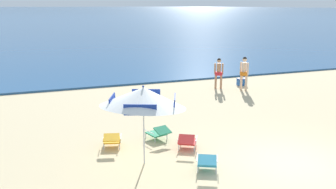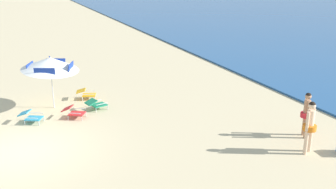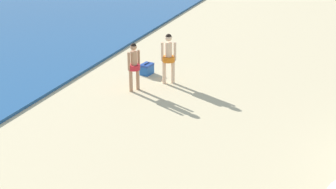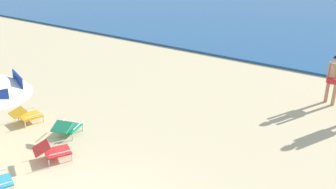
{
  "view_description": "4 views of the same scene",
  "coord_description": "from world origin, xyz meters",
  "px_view_note": "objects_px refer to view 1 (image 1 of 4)",
  "views": [
    {
      "loc": [
        -6.85,
        -7.88,
        4.45
      ],
      "look_at": [
        -1.63,
        5.89,
        0.87
      ],
      "focal_mm": 39.61,
      "sensor_mm": 36.0,
      "label": 1
    },
    {
      "loc": [
        12.9,
        -0.1,
        5.89
      ],
      "look_at": [
        -1.03,
        5.75,
        0.96
      ],
      "focal_mm": 42.27,
      "sensor_mm": 36.0,
      "label": 2
    },
    {
      "loc": [
        -11.73,
        2.54,
        6.36
      ],
      "look_at": [
        -0.2,
        7.16,
        1.3
      ],
      "focal_mm": 54.22,
      "sensor_mm": 36.0,
      "label": 3
    },
    {
      "loc": [
        4.69,
        -3.4,
        5.51
      ],
      "look_at": [
        -1.18,
        5.65,
        0.82
      ],
      "focal_mm": 42.3,
      "sensor_mm": 36.0,
      "label": 4
    }
  ],
  "objects_px": {
    "beach_umbrella_striped_main": "(143,97)",
    "person_standing_beside": "(244,71)",
    "person_standing_near_shore": "(219,71)",
    "lounge_chair_under_umbrella": "(187,141)",
    "lounge_chair_beside_umbrella": "(112,139)",
    "lounge_chair_facing_sea": "(158,132)",
    "lounge_chair_spare_folded": "(207,161)",
    "cooler_box": "(242,82)"
  },
  "relations": [
    {
      "from": "beach_umbrella_striped_main",
      "to": "person_standing_beside",
      "type": "height_order",
      "value": "beach_umbrella_striped_main"
    },
    {
      "from": "beach_umbrella_striped_main",
      "to": "person_standing_near_shore",
      "type": "xyz_separation_m",
      "value": [
        6.66,
        7.94,
        -1.01
      ]
    },
    {
      "from": "lounge_chair_under_umbrella",
      "to": "lounge_chair_beside_umbrella",
      "type": "bearing_deg",
      "value": 156.25
    },
    {
      "from": "lounge_chair_beside_umbrella",
      "to": "lounge_chair_facing_sea",
      "type": "bearing_deg",
      "value": 3.48
    },
    {
      "from": "lounge_chair_beside_umbrella",
      "to": "lounge_chair_facing_sea",
      "type": "height_order",
      "value": "lounge_chair_facing_sea"
    },
    {
      "from": "lounge_chair_spare_folded",
      "to": "beach_umbrella_striped_main",
      "type": "bearing_deg",
      "value": 143.88
    },
    {
      "from": "lounge_chair_beside_umbrella",
      "to": "cooler_box",
      "type": "relative_size",
      "value": 1.8
    },
    {
      "from": "beach_umbrella_striped_main",
      "to": "lounge_chair_under_umbrella",
      "type": "bearing_deg",
      "value": 19.86
    },
    {
      "from": "lounge_chair_facing_sea",
      "to": "cooler_box",
      "type": "distance_m",
      "value": 9.83
    },
    {
      "from": "lounge_chair_under_umbrella",
      "to": "beach_umbrella_striped_main",
      "type": "bearing_deg",
      "value": -160.14
    },
    {
      "from": "lounge_chair_facing_sea",
      "to": "lounge_chair_spare_folded",
      "type": "xyz_separation_m",
      "value": [
        0.47,
        -2.71,
        0.0
      ]
    },
    {
      "from": "lounge_chair_beside_umbrella",
      "to": "person_standing_near_shore",
      "type": "distance_m",
      "value": 9.7
    },
    {
      "from": "person_standing_beside",
      "to": "cooler_box",
      "type": "bearing_deg",
      "value": 62.52
    },
    {
      "from": "lounge_chair_spare_folded",
      "to": "person_standing_near_shore",
      "type": "xyz_separation_m",
      "value": [
        5.19,
        9.01,
        0.69
      ]
    },
    {
      "from": "lounge_chair_spare_folded",
      "to": "lounge_chair_under_umbrella",
      "type": "bearing_deg",
      "value": 85.78
    },
    {
      "from": "beach_umbrella_striped_main",
      "to": "cooler_box",
      "type": "relative_size",
      "value": 6.33
    },
    {
      "from": "lounge_chair_spare_folded",
      "to": "person_standing_beside",
      "type": "relative_size",
      "value": 0.56
    },
    {
      "from": "lounge_chair_under_umbrella",
      "to": "person_standing_beside",
      "type": "bearing_deg",
      "value": 46.84
    },
    {
      "from": "lounge_chair_beside_umbrella",
      "to": "person_standing_beside",
      "type": "relative_size",
      "value": 0.54
    },
    {
      "from": "beach_umbrella_striped_main",
      "to": "lounge_chair_spare_folded",
      "type": "bearing_deg",
      "value": -36.12
    },
    {
      "from": "lounge_chair_under_umbrella",
      "to": "cooler_box",
      "type": "relative_size",
      "value": 1.9
    },
    {
      "from": "lounge_chair_facing_sea",
      "to": "person_standing_near_shore",
      "type": "distance_m",
      "value": 8.5
    },
    {
      "from": "lounge_chair_beside_umbrella",
      "to": "person_standing_near_shore",
      "type": "relative_size",
      "value": 0.58
    },
    {
      "from": "lounge_chair_under_umbrella",
      "to": "lounge_chair_spare_folded",
      "type": "distance_m",
      "value": 1.65
    },
    {
      "from": "lounge_chair_facing_sea",
      "to": "cooler_box",
      "type": "relative_size",
      "value": 1.83
    },
    {
      "from": "person_standing_beside",
      "to": "cooler_box",
      "type": "xyz_separation_m",
      "value": [
        0.57,
        1.09,
        -0.83
      ]
    },
    {
      "from": "person_standing_near_shore",
      "to": "beach_umbrella_striped_main",
      "type": "bearing_deg",
      "value": -130.0
    },
    {
      "from": "lounge_chair_beside_umbrella",
      "to": "person_standing_beside",
      "type": "xyz_separation_m",
      "value": [
        8.34,
        5.59,
        0.75
      ]
    },
    {
      "from": "beach_umbrella_striped_main",
      "to": "person_standing_beside",
      "type": "distance_m",
      "value": 10.56
    },
    {
      "from": "lounge_chair_beside_umbrella",
      "to": "cooler_box",
      "type": "xyz_separation_m",
      "value": [
        8.9,
        6.68,
        -0.08
      ]
    },
    {
      "from": "lounge_chair_under_umbrella",
      "to": "person_standing_near_shore",
      "type": "relative_size",
      "value": 0.61
    },
    {
      "from": "beach_umbrella_striped_main",
      "to": "person_standing_near_shore",
      "type": "relative_size",
      "value": 2.04
    },
    {
      "from": "lounge_chair_beside_umbrella",
      "to": "person_standing_beside",
      "type": "height_order",
      "value": "person_standing_beside"
    },
    {
      "from": "lounge_chair_under_umbrella",
      "to": "lounge_chair_beside_umbrella",
      "type": "xyz_separation_m",
      "value": [
        -2.19,
        0.96,
        0.0
      ]
    },
    {
      "from": "lounge_chair_under_umbrella",
      "to": "lounge_chair_spare_folded",
      "type": "relative_size",
      "value": 1.01
    },
    {
      "from": "lounge_chair_under_umbrella",
      "to": "lounge_chair_facing_sea",
      "type": "height_order",
      "value": "lounge_chair_under_umbrella"
    },
    {
      "from": "beach_umbrella_striped_main",
      "to": "person_standing_beside",
      "type": "xyz_separation_m",
      "value": [
        7.74,
        7.13,
        -0.94
      ]
    },
    {
      "from": "person_standing_beside",
      "to": "beach_umbrella_striped_main",
      "type": "bearing_deg",
      "value": -137.34
    },
    {
      "from": "lounge_chair_under_umbrella",
      "to": "lounge_chair_spare_folded",
      "type": "xyz_separation_m",
      "value": [
        -0.12,
        -1.65,
        0.0
      ]
    },
    {
      "from": "person_standing_near_shore",
      "to": "person_standing_beside",
      "type": "height_order",
      "value": "person_standing_beside"
    },
    {
      "from": "beach_umbrella_striped_main",
      "to": "lounge_chair_under_umbrella",
      "type": "height_order",
      "value": "beach_umbrella_striped_main"
    },
    {
      "from": "lounge_chair_facing_sea",
      "to": "person_standing_beside",
      "type": "height_order",
      "value": "person_standing_beside"
    }
  ]
}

